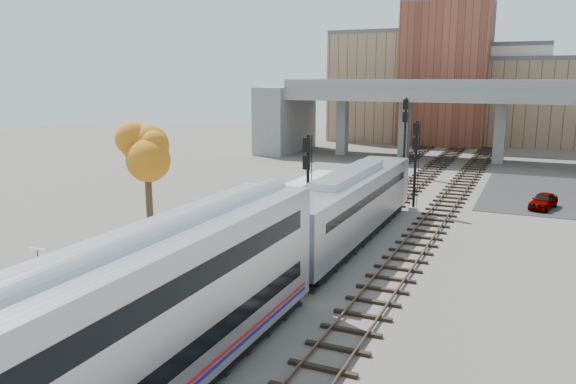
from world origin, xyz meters
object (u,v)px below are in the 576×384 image
Objects in this scene: locomotive at (349,205)px; signal_mast_far at (405,136)px; coach at (56,376)px; signal_mast_near at (307,192)px; tree at (147,151)px; signal_mast_mid at (415,168)px; car_a at (543,201)px.

signal_mast_far is (-2.10, 24.27, 1.72)m from locomotive.
signal_mast_far is (-2.10, 46.88, 1.20)m from coach.
tree is at bearing -171.25° from signal_mast_near.
signal_mast_mid is at bearing 40.79° from tree.
signal_mast_far is at bearing 90.00° from signal_mast_near.
locomotive is 2.44× the size of signal_mast_far.
coach is 21.23m from signal_mast_near.
coach is at bearing -57.58° from tree.
signal_mast_near is 0.93× the size of tree.
locomotive is 9.62m from signal_mast_mid.
locomotive is at bearing 90.00° from coach.
signal_mast_mid reaches higher than coach.
tree is (-12.41, -3.07, 2.93)m from locomotive.
car_a is at bearing 27.98° from signal_mast_mid.
signal_mast_mid is at bearing -136.34° from car_a.
tree reaches higher than signal_mast_mid.
signal_mast_far is 16.82m from car_a.
signal_mast_near is (-2.10, -1.48, 0.85)m from locomotive.
tree is 29.22m from car_a.
coach is 7.05× the size of car_a.
signal_mast_near is 11.59m from signal_mast_mid.
signal_mast_near is at bearing -110.71° from signal_mast_mid.
signal_mast_near reaches higher than car_a.
coach is at bearing -90.77° from car_a.
locomotive is 2.92× the size of signal_mast_near.
coach is 3.84× the size of signal_mast_near.
signal_mast_near reaches higher than coach.
tree reaches higher than signal_mast_near.
coach reaches higher than car_a.
coach is 23.27m from tree.
signal_mast_far is (-4.10, 14.91, 0.75)m from signal_mast_mid.
coach is at bearing -93.58° from signal_mast_mid.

